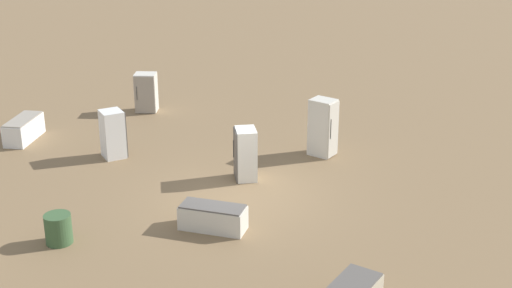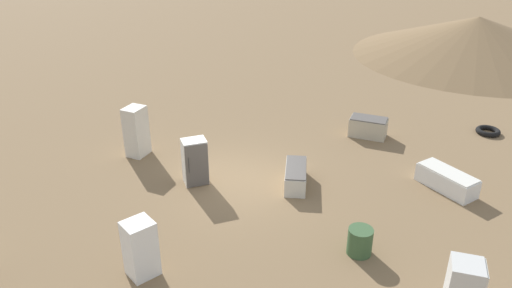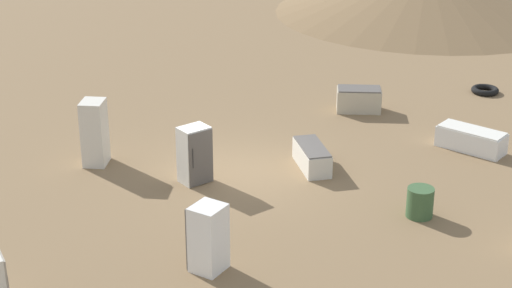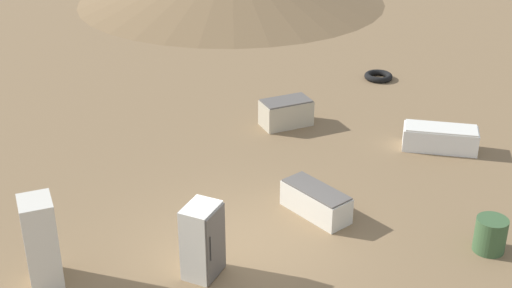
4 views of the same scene
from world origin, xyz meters
name	(u,v)px [view 4 (image 4 of 4)]	position (x,y,z in m)	size (l,w,h in m)	color
ground_plane	(246,244)	(0.00, 0.00, 0.00)	(1000.00, 1000.00, 0.00)	brown
discarded_fridge_1	(440,138)	(6.50, -2.05, 0.32)	(1.37, 2.08, 0.64)	white
discarded_fridge_3	(286,113)	(5.72, 2.22, 0.38)	(1.60, 1.44, 0.77)	#B2A88E
discarded_fridge_4	(203,241)	(-1.31, 0.19, 0.77)	(0.83, 0.71, 1.55)	silver
discarded_fridge_5	(316,201)	(1.85, -0.69, 0.33)	(1.17, 1.81, 0.66)	beige
discarded_fridge_8	(41,242)	(-3.11, 2.68, 0.92)	(0.95, 0.99, 1.85)	beige
scrap_tire	(378,76)	(10.52, 1.36, 0.10)	(0.94, 0.94, 0.20)	black
rusty_barrel	(490,235)	(2.44, -4.44, 0.38)	(0.66, 0.66, 0.75)	#385633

